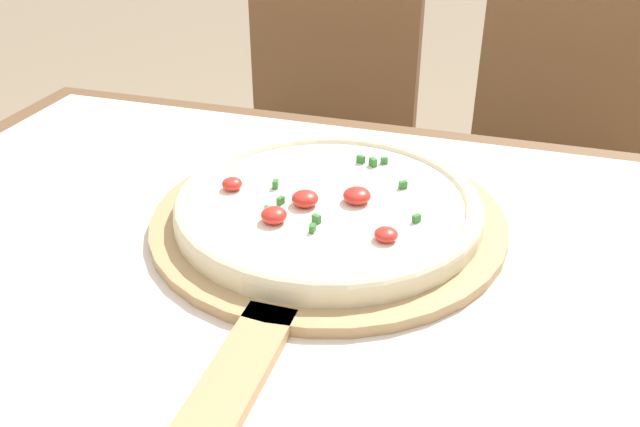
{
  "coord_description": "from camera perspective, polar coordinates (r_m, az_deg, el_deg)",
  "views": [
    {
      "loc": [
        0.14,
        -0.5,
        1.11
      ],
      "look_at": [
        -0.04,
        0.08,
        0.76
      ],
      "focal_mm": 38.0,
      "sensor_mm": 36.0,
      "label": 1
    }
  ],
  "objects": [
    {
      "name": "pizza",
      "position": [
        0.73,
        0.68,
        0.77
      ],
      "size": [
        0.33,
        0.33,
        0.03
      ],
      "color": "beige",
      "rests_on": "pizza_peel"
    },
    {
      "name": "dining_table",
      "position": [
        0.72,
        0.97,
        -14.13
      ],
      "size": [
        1.19,
        0.84,
        0.73
      ],
      "color": "brown",
      "rests_on": "ground_plane"
    },
    {
      "name": "towel_cloth",
      "position": [
        0.64,
        1.07,
        -6.55
      ],
      "size": [
        1.11,
        0.76,
        0.0
      ],
      "color": "silver",
      "rests_on": "dining_table"
    },
    {
      "name": "pizza_peel",
      "position": [
        0.72,
        0.24,
        -1.26
      ],
      "size": [
        0.38,
        0.57,
        0.01
      ],
      "color": "tan",
      "rests_on": "towel_cloth"
    },
    {
      "name": "chair_left",
      "position": [
        1.49,
        -0.03,
        6.47
      ],
      "size": [
        0.42,
        0.42,
        0.89
      ],
      "rotation": [
        0.0,
        0.0,
        -0.04
      ],
      "color": "brown",
      "rests_on": "ground_plane"
    },
    {
      "name": "chair_right",
      "position": [
        1.44,
        19.43,
        3.75
      ],
      "size": [
        0.43,
        0.43,
        0.89
      ],
      "rotation": [
        0.0,
        0.0,
        -0.07
      ],
      "color": "brown",
      "rests_on": "ground_plane"
    }
  ]
}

